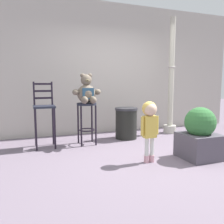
{
  "coord_description": "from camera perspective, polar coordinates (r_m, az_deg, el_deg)",
  "views": [
    {
      "loc": [
        -1.84,
        -3.19,
        1.16
      ],
      "look_at": [
        -0.5,
        0.49,
        0.68
      ],
      "focal_mm": 36.97,
      "sensor_mm": 36.0,
      "label": 1
    }
  ],
  "objects": [
    {
      "name": "ground_plane",
      "position": [
        3.87,
        9.63,
        -10.52
      ],
      "size": [
        24.0,
        24.0,
        0.0
      ],
      "primitive_type": "plane",
      "color": "slate"
    },
    {
      "name": "teddy_bear",
      "position": [
        4.34,
        -6.26,
        4.85
      ],
      "size": [
        0.54,
        0.48,
        0.56
      ],
      "color": "#6B5E4F",
      "rests_on": "bar_stool_with_teddy"
    },
    {
      "name": "bar_stool_with_teddy",
      "position": [
        4.41,
        -6.28,
        -0.81
      ],
      "size": [
        0.37,
        0.37,
        0.79
      ],
      "color": "#1E212E",
      "rests_on": "ground_plane"
    },
    {
      "name": "building_wall",
      "position": [
        5.63,
        -0.95,
        10.53
      ],
      "size": [
        6.77,
        0.3,
        3.0
      ],
      "primitive_type": "cube",
      "color": "#ABA59B",
      "rests_on": "ground_plane"
    },
    {
      "name": "lamppost",
      "position": [
        5.53,
        14.37,
        5.52
      ],
      "size": [
        0.29,
        0.29,
        2.64
      ],
      "color": "#AEAA9D",
      "rests_on": "ground_plane"
    },
    {
      "name": "planter_with_shrub",
      "position": [
        3.84,
        20.83,
        -5.32
      ],
      "size": [
        0.56,
        0.56,
        0.8
      ],
      "color": "#4F4A55",
      "rests_on": "ground_plane"
    },
    {
      "name": "child_walking",
      "position": [
        3.4,
        9.28,
        -1.57
      ],
      "size": [
        0.29,
        0.23,
        0.9
      ],
      "rotation": [
        0.0,
        0.0,
        1.02
      ],
      "color": "#CD949F",
      "rests_on": "ground_plane"
    },
    {
      "name": "bar_chair_empty",
      "position": [
        4.34,
        -16.43,
        0.33
      ],
      "size": [
        0.38,
        0.38,
        1.2
      ],
      "color": "#1E212E",
      "rests_on": "ground_plane"
    },
    {
      "name": "trash_bin",
      "position": [
        4.88,
        3.52,
        -2.73
      ],
      "size": [
        0.48,
        0.48,
        0.66
      ],
      "color": "black",
      "rests_on": "ground_plane"
    }
  ]
}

